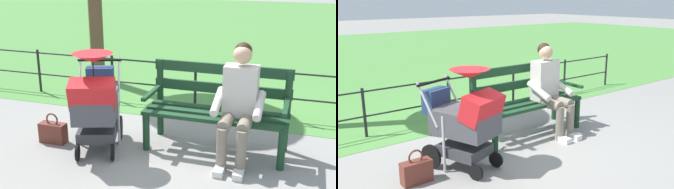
% 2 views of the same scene
% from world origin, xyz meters
% --- Properties ---
extents(ground_plane, '(60.00, 60.00, 0.00)m').
position_xyz_m(ground_plane, '(0.00, 0.00, 0.00)').
color(ground_plane, gray).
extents(grass_lawn, '(40.00, 16.00, 0.01)m').
position_xyz_m(grass_lawn, '(0.00, -8.80, 0.00)').
color(grass_lawn, '#518E42').
rests_on(grass_lawn, ground).
extents(park_bench, '(1.60, 0.61, 0.96)m').
position_xyz_m(park_bench, '(-0.58, -0.12, 0.53)').
color(park_bench, '#193D23').
rests_on(park_bench, ground).
extents(person_on_bench, '(0.53, 0.74, 1.28)m').
position_xyz_m(person_on_bench, '(-0.84, 0.11, 0.68)').
color(person_on_bench, slate).
rests_on(person_on_bench, ground).
extents(stroller, '(0.76, 0.99, 1.15)m').
position_xyz_m(stroller, '(0.70, 0.37, 0.59)').
color(stroller, black).
rests_on(stroller, ground).
extents(handbag, '(0.32, 0.14, 0.37)m').
position_xyz_m(handbag, '(1.31, 0.36, 0.13)').
color(handbag, brown).
rests_on(handbag, ground).
extents(park_fence, '(7.85, 0.04, 0.70)m').
position_xyz_m(park_fence, '(-0.28, -1.30, 0.42)').
color(park_fence, black).
rests_on(park_fence, ground).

